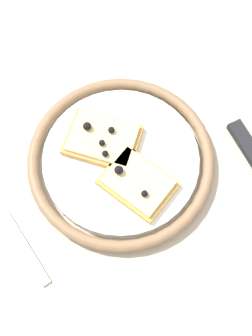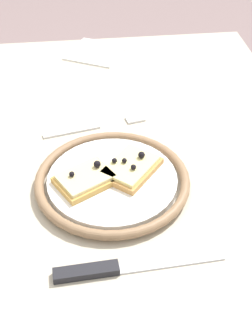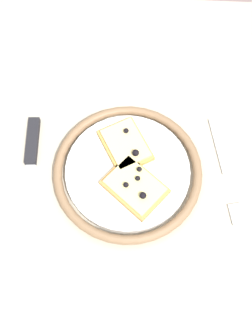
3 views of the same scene
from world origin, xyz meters
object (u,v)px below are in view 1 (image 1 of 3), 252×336
knife (237,131)px  pizza_slice_far (102,139)px  plate (121,160)px  dining_table (128,190)px  pizza_slice_near (134,184)px  fork (7,218)px

knife → pizza_slice_far: bearing=164.4°
plate → knife: (0.17, -0.02, -0.01)m
plate → knife: plate is taller
dining_table → pizza_slice_near: size_ratio=10.08×
dining_table → pizza_slice_far: bearing=115.0°
pizza_slice_near → pizza_slice_far: size_ratio=0.93×
dining_table → pizza_slice_near: (-0.00, -0.03, 0.12)m
pizza_slice_near → pizza_slice_far: bearing=101.1°
dining_table → knife: knife is taller
dining_table → plate: plate is taller
pizza_slice_far → fork: (-0.16, -0.05, -0.02)m
knife → plate: bearing=173.5°
dining_table → pizza_slice_far: pizza_slice_far is taller
pizza_slice_far → pizza_slice_near: bearing=-78.9°
plate → pizza_slice_far: size_ratio=2.12×
pizza_slice_far → fork: size_ratio=0.60×
dining_table → fork: fork is taller
dining_table → knife: bearing=-3.3°
dining_table → pizza_slice_far: 0.13m
dining_table → fork: 0.20m
knife → fork: knife is taller
dining_table → pizza_slice_far: size_ratio=9.38×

